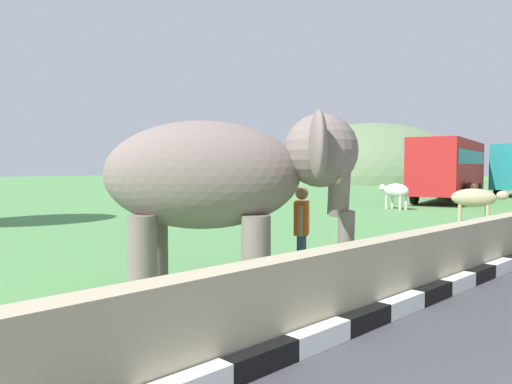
{
  "coord_description": "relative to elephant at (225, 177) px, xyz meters",
  "views": [
    {
      "loc": [
        -3.21,
        0.22,
        1.99
      ],
      "look_at": [
        2.2,
        5.72,
        1.6
      ],
      "focal_mm": 34.52,
      "sensor_mm": 36.0,
      "label": 1
    }
  ],
  "objects": [
    {
      "name": "person_handler",
      "position": [
        1.47,
        -0.33,
        -0.9
      ],
      "size": [
        0.58,
        0.45,
        1.66
      ],
      "color": "navy",
      "rests_on": "ground_plane"
    },
    {
      "name": "barrier_parapet",
      "position": [
        0.14,
        -2.25,
        -1.33
      ],
      "size": [
        28.0,
        0.36,
        1.0
      ],
      "primitive_type": "cube",
      "color": "tan",
      "rests_on": "ground_plane"
    },
    {
      "name": "striped_curb",
      "position": [
        -2.21,
        -2.55,
        -1.71
      ],
      "size": [
        16.2,
        0.2,
        0.24
      ],
      "color": "white",
      "rests_on": "ground_plane"
    },
    {
      "name": "elephant",
      "position": [
        0.0,
        0.0,
        0.0
      ],
      "size": [
        3.84,
        3.83,
        2.83
      ],
      "color": "slate",
      "rests_on": "ground_plane"
    },
    {
      "name": "cow_mid",
      "position": [
        12.75,
        1.15,
        -0.96
      ],
      "size": [
        1.2,
        1.88,
        1.23
      ],
      "color": "tan",
      "rests_on": "ground_plane"
    },
    {
      "name": "cow_near",
      "position": [
        15.73,
        5.98,
        -0.96
      ],
      "size": [
        1.01,
        1.92,
        1.23
      ],
      "color": "beige",
      "rests_on": "ground_plane"
    },
    {
      "name": "bus_red",
      "position": [
        22.86,
        6.64,
        0.25
      ],
      "size": [
        10.14,
        4.75,
        3.5
      ],
      "color": "#B21E1E",
      "rests_on": "ground_plane"
    },
    {
      "name": "cow_far",
      "position": [
        20.62,
        4.46,
        -0.96
      ],
      "size": [
        1.81,
        1.38,
        1.23
      ],
      "color": "#473323",
      "rests_on": "ground_plane"
    },
    {
      "name": "hill_east",
      "position": [
        53.14,
        30.78,
        -1.83
      ],
      "size": [
        32.54,
        26.03,
        15.79
      ],
      "color": "#647C53",
      "rests_on": "ground_plane"
    }
  ]
}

